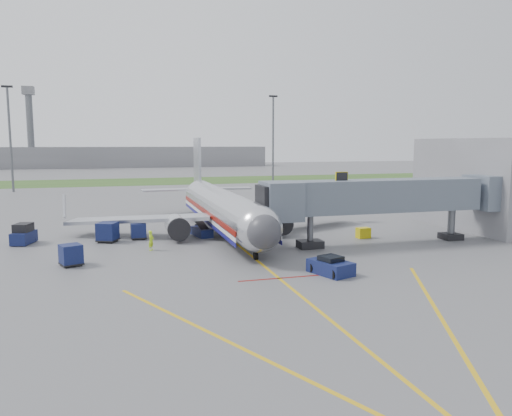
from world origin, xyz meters
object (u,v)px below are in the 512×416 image
object	(u,v)px
baggage_tug	(24,235)
belt_loader	(201,231)
pushback_tug	(331,266)
airliner	(222,208)
ramp_worker	(151,240)

from	to	relation	value
baggage_tug	belt_loader	world-z (taller)	belt_loader
pushback_tug	baggage_tug	xyz separation A→B (m)	(-23.39, 18.05, 0.31)
airliner	ramp_worker	xyz separation A→B (m)	(-8.00, -7.35, -1.75)
baggage_tug	belt_loader	size ratio (longest dim) A/B	0.74
airliner	pushback_tug	xyz separation A→B (m)	(4.00, -19.15, -2.08)
pushback_tug	belt_loader	distance (m)	18.73
airliner	baggage_tug	xyz separation A→B (m)	(-19.39, -1.10, -1.78)
ramp_worker	belt_loader	bearing A→B (deg)	-12.13
pushback_tug	airliner	bearing A→B (deg)	101.79
baggage_tug	ramp_worker	distance (m)	12.99
airliner	pushback_tug	world-z (taller)	airliner
airliner	ramp_worker	world-z (taller)	airliner
belt_loader	ramp_worker	xyz separation A→B (m)	(-5.49, -5.76, 0.41)
pushback_tug	belt_loader	world-z (taller)	belt_loader
pushback_tug	ramp_worker	distance (m)	16.83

